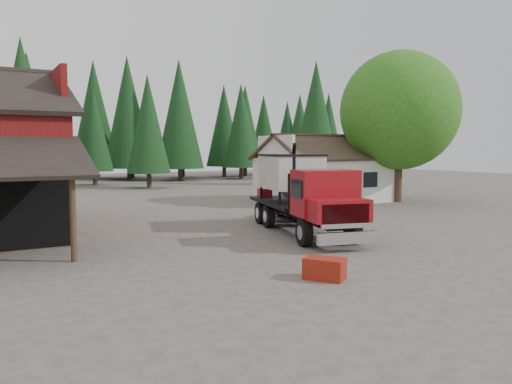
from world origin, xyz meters
TOP-DOWN VIEW (x-y plane):
  - ground at (0.00, 0.00)m, footprint 120.00×120.00m
  - farmhouse at (13.00, 13.00)m, footprint 8.60×6.42m
  - deciduous_tree at (17.01, 9.97)m, footprint 8.00×8.00m
  - conifer_backdrop at (0.00, 42.00)m, footprint 76.00×16.00m
  - near_pine_b at (6.00, 30.00)m, footprint 3.96×3.96m
  - near_pine_c at (22.00, 26.00)m, footprint 4.84×4.84m
  - near_pine_d at (-4.00, 34.00)m, footprint 5.28×5.28m
  - feed_truck at (4.01, 2.96)m, footprint 4.43×9.00m
  - silver_car at (8.00, 7.16)m, footprint 5.40×2.94m
  - equip_box at (0.06, -3.69)m, footprint 1.20×1.30m

SIDE VIEW (x-z plane):
  - ground at x=0.00m, z-range 0.00..0.00m
  - conifer_backdrop at x=0.00m, z-range -8.00..8.00m
  - equip_box at x=0.06m, z-range 0.00..0.60m
  - silver_car at x=8.00m, z-range 0.00..1.44m
  - farmhouse at x=13.00m, z-range -0.66..3.99m
  - feed_truck at x=4.01m, z-range -0.13..3.80m
  - near_pine_b at x=6.00m, z-range 0.69..11.09m
  - deciduous_tree at x=17.01m, z-range 0.81..11.01m
  - near_pine_c at x=22.00m, z-range 0.69..13.09m
  - near_pine_d at x=-4.00m, z-range 0.69..14.09m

